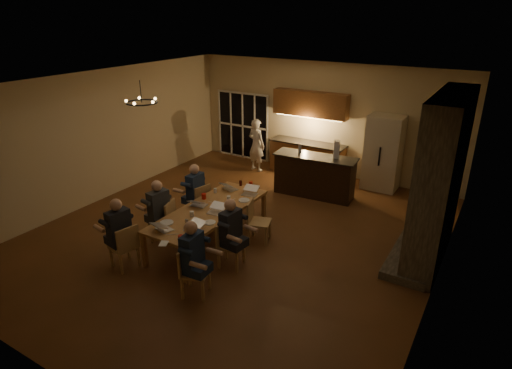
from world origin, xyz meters
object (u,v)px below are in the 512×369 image
(dining_table, at_px, (210,226))
(bar_blender, at_px, (336,150))
(bar_island, at_px, (314,176))
(redcup_near, at_px, (181,238))
(laptop_f, at_px, (249,190))
(can_cola, at_px, (241,183))
(refrigerator, at_px, (383,153))
(chair_left_mid, at_px, (162,220))
(person_left_mid, at_px, (159,212))
(bar_bottle, at_px, (300,148))
(laptop_b, at_px, (193,225))
(chandelier, at_px, (142,102))
(chair_right_mid, at_px, (231,245))
(plate_left, at_px, (167,223))
(chair_right_near, at_px, (195,272))
(plate_far, at_px, (244,200))
(person_right_mid, at_px, (231,233))
(person_left_far, at_px, (196,193))
(mug_back, at_px, (215,190))
(laptop_c, at_px, (199,200))
(redcup_far, at_px, (251,184))
(can_right, at_px, (232,204))
(laptop_a, at_px, (164,224))
(mug_front, at_px, (192,214))
(plate_near, at_px, (210,222))
(laptop_e, at_px, (230,185))
(standing_person, at_px, (256,145))
(chair_left_near, at_px, (123,246))
(chair_left_far, at_px, (198,202))
(redcup_mid, at_px, (204,196))
(mug_mid, at_px, (229,198))
(chair_right_far, at_px, (260,222))
(person_left_near, at_px, (120,233))
(can_silver, at_px, (187,222))

(dining_table, relative_size, bar_blender, 6.59)
(bar_island, bearing_deg, redcup_near, -100.37)
(laptop_f, xyz_separation_m, can_cola, (-0.45, 0.34, -0.05))
(refrigerator, bearing_deg, chair_left_mid, -121.09)
(person_left_mid, xyz_separation_m, bar_bottle, (1.28, 3.91, 0.51))
(laptop_b, bearing_deg, chandelier, 160.31)
(chair_right_mid, distance_m, plate_left, 1.31)
(chair_right_near, height_order, plate_far, chair_right_near)
(chair_right_mid, distance_m, person_right_mid, 0.25)
(person_left_far, bearing_deg, mug_back, 107.67)
(laptop_f, bearing_deg, plate_left, -116.55)
(chandelier, bearing_deg, person_left_far, 35.42)
(person_left_far, distance_m, laptop_c, 0.80)
(redcup_far, distance_m, can_right, 1.14)
(laptop_a, bearing_deg, chair_right_near, 170.91)
(chair_right_near, xyz_separation_m, person_left_mid, (-1.73, 1.03, 0.24))
(laptop_c, height_order, redcup_far, laptop_c)
(mug_front, relative_size, plate_near, 0.45)
(person_right_mid, distance_m, plate_far, 1.34)
(refrigerator, height_order, laptop_e, refrigerator)
(standing_person, relative_size, redcup_far, 13.10)
(mug_front, distance_m, can_right, 0.88)
(mug_back, bearing_deg, laptop_f, 22.05)
(laptop_f, height_order, can_right, laptop_f)
(laptop_f, relative_size, mug_front, 3.20)
(laptop_c, distance_m, plate_near, 0.85)
(bar_island, relative_size, chair_left_near, 2.37)
(plate_near, bearing_deg, can_right, 92.32)
(laptop_b, height_order, plate_far, laptop_b)
(bar_island, height_order, chair_left_mid, bar_island)
(chair_right_near, bearing_deg, laptop_f, -7.82)
(chair_left_far, height_order, redcup_mid, chair_left_far)
(chair_left_far, relative_size, laptop_b, 2.78)
(mug_mid, xyz_separation_m, mug_back, (-0.49, 0.19, 0.00))
(chair_right_far, relative_size, person_left_near, 0.64)
(refrigerator, height_order, can_silver, refrigerator)
(bar_blender, bearing_deg, can_silver, -130.55)
(laptop_b, xyz_separation_m, can_right, (0.03, 1.23, -0.05))
(mug_mid, bearing_deg, chair_right_mid, -53.89)
(chair_right_mid, xyz_separation_m, laptop_b, (-0.58, -0.37, 0.42))
(laptop_c, bearing_deg, redcup_far, -114.04)
(mug_mid, height_order, can_right, can_right)
(dining_table, relative_size, redcup_far, 24.04)
(person_right_mid, relative_size, mug_back, 13.80)
(chair_right_near, bearing_deg, mug_back, 8.89)
(chair_left_far, height_order, mug_back, chair_left_far)
(person_left_near, relative_size, person_left_mid, 1.00)
(plate_left, bearing_deg, laptop_e, 86.83)
(person_left_mid, bearing_deg, mug_front, 108.25)
(chair_right_near, bearing_deg, bar_bottle, -14.31)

